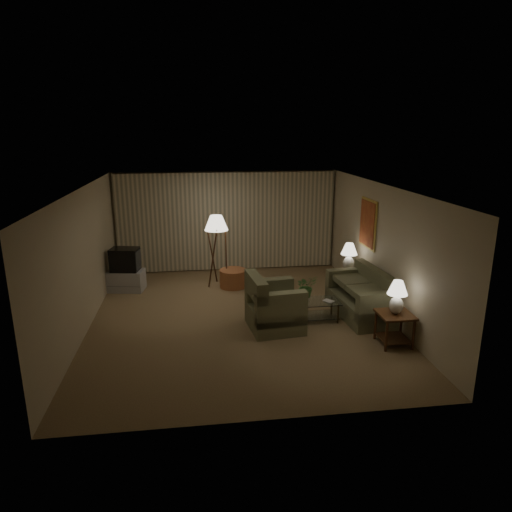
% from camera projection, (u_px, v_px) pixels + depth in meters
% --- Properties ---
extents(ground, '(7.00, 7.00, 0.00)m').
position_uv_depth(ground, '(240.00, 317.00, 9.49)').
color(ground, '#957E52').
rests_on(ground, ground).
extents(room_shell, '(6.04, 7.02, 2.72)m').
position_uv_depth(room_shell, '(234.00, 221.00, 10.46)').
color(room_shell, '#C4B596').
rests_on(room_shell, ground).
extents(sofa, '(1.91, 1.18, 0.78)m').
position_uv_depth(sofa, '(360.00, 298.00, 9.48)').
color(sofa, '#6C6D4C').
rests_on(sofa, ground).
extents(armchair, '(1.26, 1.21, 0.87)m').
position_uv_depth(armchair, '(275.00, 307.00, 8.88)').
color(armchair, '#6C6D4C').
rests_on(armchair, ground).
extents(side_table_near, '(0.60, 0.60, 0.60)m').
position_uv_depth(side_table_near, '(395.00, 323.00, 8.21)').
color(side_table_near, '#39220F').
rests_on(side_table_near, ground).
extents(side_table_far, '(0.44, 0.37, 0.60)m').
position_uv_depth(side_table_far, '(348.00, 279.00, 10.69)').
color(side_table_far, '#39220F').
rests_on(side_table_far, ground).
extents(table_lamp_near, '(0.36, 0.36, 0.62)m').
position_uv_depth(table_lamp_near, '(397.00, 294.00, 8.06)').
color(table_lamp_near, silver).
rests_on(table_lamp_near, side_table_near).
extents(table_lamp_far, '(0.38, 0.38, 0.65)m').
position_uv_depth(table_lamp_far, '(349.00, 254.00, 10.53)').
color(table_lamp_far, silver).
rests_on(table_lamp_far, side_table_far).
extents(coffee_table, '(1.07, 0.59, 0.41)m').
position_uv_depth(coffee_table, '(313.00, 307.00, 9.28)').
color(coffee_table, silver).
rests_on(coffee_table, ground).
extents(tv_cabinet, '(1.00, 0.80, 0.50)m').
position_uv_depth(tv_cabinet, '(127.00, 280.00, 11.03)').
color(tv_cabinet, '#A1A1A4').
rests_on(tv_cabinet, ground).
extents(crt_tv, '(0.80, 0.68, 0.55)m').
position_uv_depth(crt_tv, '(125.00, 260.00, 10.88)').
color(crt_tv, black).
rests_on(crt_tv, tv_cabinet).
extents(floor_lamp, '(0.57, 0.57, 1.77)m').
position_uv_depth(floor_lamp, '(217.00, 249.00, 11.21)').
color(floor_lamp, '#39220F').
rests_on(floor_lamp, ground).
extents(ottoman, '(0.77, 0.77, 0.44)m').
position_uv_depth(ottoman, '(233.00, 278.00, 11.27)').
color(ottoman, '#995433').
rests_on(ottoman, ground).
extents(vase, '(0.18, 0.18, 0.16)m').
position_uv_depth(vase, '(306.00, 298.00, 9.21)').
color(vase, white).
rests_on(vase, coffee_table).
extents(flowers, '(0.49, 0.45, 0.46)m').
position_uv_depth(flowers, '(306.00, 283.00, 9.12)').
color(flowers, '#407232').
rests_on(flowers, vase).
extents(book, '(0.25, 0.26, 0.02)m').
position_uv_depth(book, '(326.00, 302.00, 9.18)').
color(book, olive).
rests_on(book, coffee_table).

